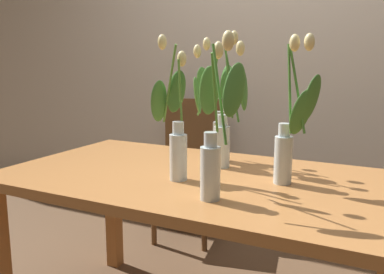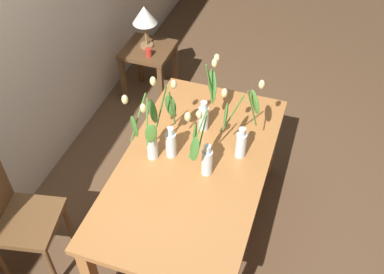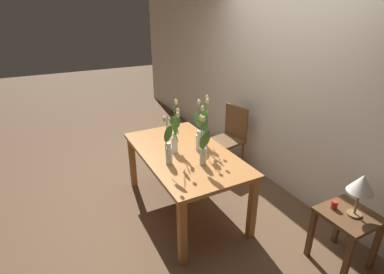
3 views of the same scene
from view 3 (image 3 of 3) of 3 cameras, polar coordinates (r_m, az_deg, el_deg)
ground_plane at (r=3.65m, az=-1.35°, el=-13.29°), size 18.00×18.00×0.00m
room_wall_rear at (r=3.82m, az=17.53°, el=9.85°), size 9.00×0.10×2.70m
dining_table at (r=3.30m, az=-1.45°, el=-4.26°), size 1.60×0.90×0.74m
tulip_vase_0 at (r=2.93m, az=-4.27°, el=-1.83°), size 0.23×0.23×0.55m
tulip_vase_1 at (r=3.20m, az=-3.26°, el=0.22°), size 0.18×0.13×0.56m
tulip_vase_2 at (r=2.90m, az=2.17°, el=-2.35°), size 0.18×0.11×0.55m
tulip_vase_3 at (r=3.21m, az=1.73°, el=0.55°), size 0.16×0.16×0.58m
tulip_vase_4 at (r=3.34m, az=2.24°, el=1.32°), size 0.18×0.20×0.56m
dining_chair at (r=4.26m, az=7.41°, el=0.44°), size 0.47×0.47×0.93m
side_table at (r=3.06m, az=27.50°, el=-14.64°), size 0.44×0.44×0.55m
table_lamp at (r=2.84m, az=29.81°, el=-7.94°), size 0.22×0.22×0.40m
pillar_candle at (r=2.98m, az=25.62°, el=-11.65°), size 0.06×0.06×0.07m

